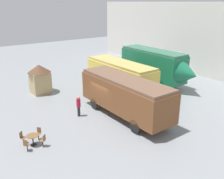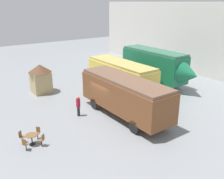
{
  "view_description": "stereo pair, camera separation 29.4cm",
  "coord_description": "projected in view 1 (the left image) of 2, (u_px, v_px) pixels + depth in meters",
  "views": [
    {
      "loc": [
        16.27,
        -11.51,
        9.0
      ],
      "look_at": [
        -0.55,
        1.0,
        1.6
      ],
      "focal_mm": 40.0,
      "sensor_mm": 36.0,
      "label": 1
    },
    {
      "loc": [
        16.44,
        -11.27,
        9.0
      ],
      "look_at": [
        -0.55,
        1.0,
        1.6
      ],
      "focal_mm": 40.0,
      "sensor_mm": 36.0,
      "label": 2
    }
  ],
  "objects": [
    {
      "name": "ground_plane",
      "position": [
        107.0,
        111.0,
        21.78
      ],
      "size": [
        80.0,
        80.0,
        0.0
      ],
      "primitive_type": "plane",
      "color": "gray"
    },
    {
      "name": "backdrop_wall",
      "position": [
        217.0,
        42.0,
        29.26
      ],
      "size": [
        44.0,
        0.15,
        9.0
      ],
      "color": "silver",
      "rests_on": "ground_plane"
    },
    {
      "name": "streamlined_locomotive",
      "position": [
        157.0,
        65.0,
        28.06
      ],
      "size": [
        10.1,
        2.42,
        3.89
      ],
      "color": "#196B47",
      "rests_on": "ground_plane"
    },
    {
      "name": "passenger_coach_vintage",
      "position": [
        120.0,
        74.0,
        26.0
      ],
      "size": [
        8.69,
        2.62,
        3.15
      ],
      "color": "#E0C64C",
      "rests_on": "ground_plane"
    },
    {
      "name": "passenger_coach_wooden",
      "position": [
        125.0,
        94.0,
        20.17
      ],
      "size": [
        8.97,
        2.66,
        3.28
      ],
      "color": "brown",
      "rests_on": "ground_plane"
    },
    {
      "name": "cafe_table_near",
      "position": [
        33.0,
        138.0,
        16.4
      ],
      "size": [
        0.8,
        0.8,
        0.71
      ],
      "color": "black",
      "rests_on": "ground_plane"
    },
    {
      "name": "cafe_chair_0",
      "position": [
        22.0,
        137.0,
        16.59
      ],
      "size": [
        0.41,
        0.4,
        0.87
      ],
      "rotation": [
        0.0,
        0.0,
        6.97
      ],
      "color": "black",
      "rests_on": "ground_plane"
    },
    {
      "name": "cafe_chair_1",
      "position": [
        26.0,
        144.0,
        15.71
      ],
      "size": [
        0.4,
        0.41,
        0.87
      ],
      "rotation": [
        0.0,
        0.0,
        8.54
      ],
      "color": "black",
      "rests_on": "ground_plane"
    },
    {
      "name": "cafe_chair_2",
      "position": [
        43.0,
        140.0,
        16.24
      ],
      "size": [
        0.41,
        0.4,
        0.87
      ],
      "rotation": [
        0.0,
        0.0,
        10.12
      ],
      "color": "black",
      "rests_on": "ground_plane"
    },
    {
      "name": "cafe_chair_3",
      "position": [
        39.0,
        133.0,
        17.12
      ],
      "size": [
        0.4,
        0.41,
        0.87
      ],
      "rotation": [
        0.0,
        0.0,
        11.69
      ],
      "color": "black",
      "rests_on": "ground_plane"
    },
    {
      "name": "visitor_person",
      "position": [
        79.0,
        105.0,
        20.46
      ],
      "size": [
        0.34,
        0.34,
        1.77
      ],
      "color": "#262633",
      "rests_on": "ground_plane"
    },
    {
      "name": "ticket_kiosk",
      "position": [
        40.0,
        77.0,
        25.56
      ],
      "size": [
        2.34,
        2.34,
        3.0
      ],
      "color": "tan",
      "rests_on": "ground_plane"
    }
  ]
}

